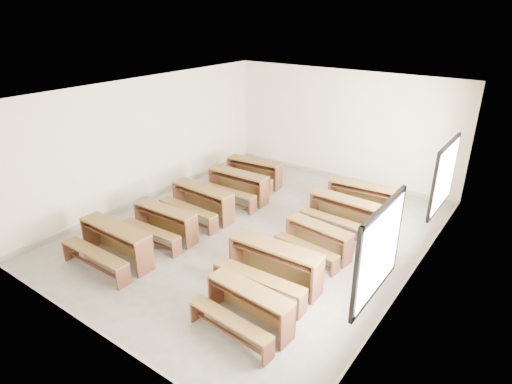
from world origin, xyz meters
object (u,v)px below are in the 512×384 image
Objects in this scene: desk_set_2 at (201,200)px; desk_set_6 at (273,263)px; desk_set_8 at (344,212)px; desk_set_1 at (164,221)px; desk_set_4 at (253,171)px; desk_set_5 at (248,305)px; desk_set_0 at (114,241)px; desk_set_7 at (317,238)px; desk_set_3 at (237,184)px; desk_set_9 at (360,196)px.

desk_set_6 is at bearing -21.48° from desk_set_2.
desk_set_8 is (3.09, 1.47, -0.01)m from desk_set_2.
desk_set_1 is 3.69m from desk_set_4.
desk_set_1 is at bearing -91.77° from desk_set_4.
desk_set_5 is (3.28, -2.48, -0.04)m from desk_set_2.
desk_set_2 is at bearing 146.86° from desk_set_5.
desk_set_2 is at bearing -151.84° from desk_set_8.
desk_set_0 is at bearing -95.86° from desk_set_1.
desk_set_5 is (3.48, -4.91, -0.03)m from desk_set_4.
desk_set_5 is 0.93× the size of desk_set_8.
desk_set_0 is 4.13m from desk_set_7.
desk_set_0 reaches higher than desk_set_3.
desk_set_7 is at bearing -22.74° from desk_set_3.
desk_set_1 is 0.88× the size of desk_set_6.
desk_set_3 is at bearing 86.89° from desk_set_1.
desk_set_3 is at bearing 165.30° from desk_set_7.
desk_set_0 is at bearing -93.64° from desk_set_4.
desk_set_0 reaches higher than desk_set_2.
desk_set_1 is (0.08, 1.26, -0.04)m from desk_set_0.
desk_set_1 is at bearing -86.28° from desk_set_2.
desk_set_5 is at bearing -34.84° from desk_set_2.
desk_set_0 reaches higher than desk_set_9.
desk_set_2 reaches higher than desk_set_1.
desk_set_3 is at bearing -81.25° from desk_set_4.
desk_set_4 is at bearing 128.56° from desk_set_6.
desk_set_9 reaches higher than desk_set_5.
desk_set_1 is 1.04× the size of desk_set_7.
desk_set_0 is 4.94m from desk_set_4.
desk_set_1 is 1.01× the size of desk_set_5.
desk_set_4 is at bearing 91.85° from desk_set_0.
desk_set_3 reaches higher than desk_set_8.
desk_set_2 reaches higher than desk_set_9.
desk_set_8 is (-0.19, 3.95, 0.03)m from desk_set_5.
desk_set_1 is 4.85m from desk_set_9.
desk_set_3 reaches higher than desk_set_4.
desk_set_2 reaches higher than desk_set_8.
desk_set_3 is 3.28m from desk_set_7.
desk_set_9 is (3.00, 3.81, 0.01)m from desk_set_1.
desk_set_9 is at bearing 21.45° from desk_set_3.
desk_set_1 is 0.93× the size of desk_set_4.
desk_set_2 is 1.02× the size of desk_set_8.
desk_set_6 is at bearing -95.25° from desk_set_9.
desk_set_5 is at bearing -91.77° from desk_set_9.
desk_set_9 is (3.03, 2.56, -0.02)m from desk_set_2.
desk_set_3 is 1.14m from desk_set_4.
desk_set_2 is 3.27m from desk_set_6.
desk_set_0 is at bearing -175.51° from desk_set_5.
desk_set_0 is at bearing -125.54° from desk_set_8.
desk_set_5 is at bearing -51.20° from desk_set_3.
desk_set_3 reaches higher than desk_set_7.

